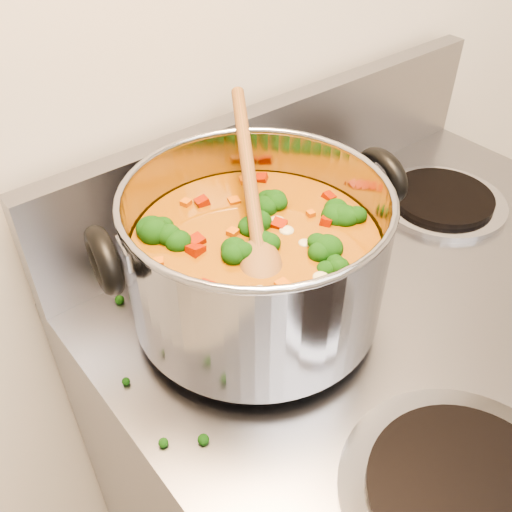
% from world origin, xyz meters
% --- Properties ---
extents(electric_range, '(0.75, 0.68, 1.08)m').
position_xyz_m(electric_range, '(0.05, 1.16, 0.47)').
color(electric_range, gray).
rests_on(electric_range, ground).
extents(stockpot, '(0.34, 0.28, 0.17)m').
position_xyz_m(stockpot, '(-0.13, 1.30, 1.01)').
color(stockpot, '#9A9AA2').
rests_on(stockpot, electric_range).
extents(wooden_spoon, '(0.17, 0.25, 0.11)m').
position_xyz_m(wooden_spoon, '(-0.12, 1.32, 1.05)').
color(wooden_spoon, brown).
rests_on(wooden_spoon, stockpot).
extents(cooktop_crumbs, '(0.16, 0.24, 0.01)m').
position_xyz_m(cooktop_crumbs, '(-0.23, 1.18, 0.92)').
color(cooktop_crumbs, black).
rests_on(cooktop_crumbs, electric_range).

